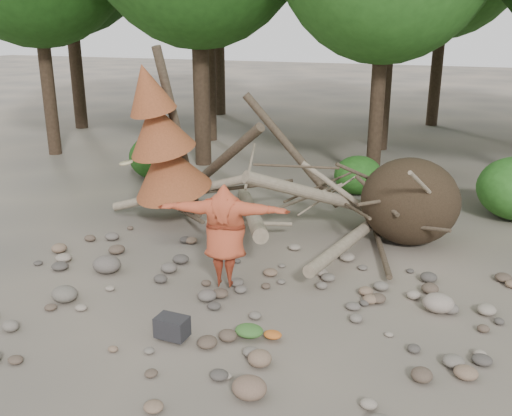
% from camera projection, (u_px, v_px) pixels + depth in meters
% --- Properties ---
extents(ground, '(120.00, 120.00, 0.00)m').
position_uv_depth(ground, '(229.00, 308.00, 10.12)').
color(ground, '#514C44').
rests_on(ground, ground).
extents(deadfall_pile, '(8.55, 5.24, 3.30)m').
position_uv_depth(deadfall_pile, '(383.00, 201.00, 12.92)').
color(deadfall_pile, '#332619').
rests_on(deadfall_pile, ground).
extents(dead_conifer, '(2.06, 2.16, 4.35)m').
position_uv_depth(dead_conifer, '(162.00, 142.00, 13.49)').
color(dead_conifer, '#4C3F30').
rests_on(dead_conifer, ground).
extents(bush_left, '(1.80, 1.80, 1.44)m').
position_uv_depth(bush_left, '(158.00, 157.00, 18.12)').
color(bush_left, '#1D4D14').
rests_on(bush_left, ground).
extents(bush_mid, '(1.40, 1.40, 1.12)m').
position_uv_depth(bush_mid, '(358.00, 175.00, 16.62)').
color(bush_mid, '#27611C').
rests_on(bush_mid, ground).
extents(frisbee_thrower, '(3.28, 1.15, 2.30)m').
position_uv_depth(frisbee_thrower, '(225.00, 235.00, 10.54)').
color(frisbee_thrower, '#AE4327').
rests_on(frisbee_thrower, ground).
extents(backpack, '(0.52, 0.36, 0.34)m').
position_uv_depth(backpack, '(172.00, 330.00, 9.07)').
color(backpack, black).
rests_on(backpack, ground).
extents(cloth_green, '(0.47, 0.39, 0.17)m').
position_uv_depth(cloth_green, '(249.00, 333.00, 9.13)').
color(cloth_green, '#335F26').
rests_on(cloth_green, ground).
extents(cloth_orange, '(0.30, 0.24, 0.11)m').
position_uv_depth(cloth_orange, '(273.00, 337.00, 9.08)').
color(cloth_orange, '#B0561E').
rests_on(cloth_orange, ground).
extents(boulder_front_left, '(0.48, 0.43, 0.29)m').
position_uv_depth(boulder_front_left, '(65.00, 294.00, 10.32)').
color(boulder_front_left, '#635D53').
rests_on(boulder_front_left, ground).
extents(boulder_front_right, '(0.49, 0.44, 0.29)m').
position_uv_depth(boulder_front_right, '(249.00, 388.00, 7.68)').
color(boulder_front_right, brown).
rests_on(boulder_front_right, ground).
extents(boulder_mid_right, '(0.54, 0.49, 0.33)m').
position_uv_depth(boulder_mid_right, '(438.00, 303.00, 9.95)').
color(boulder_mid_right, gray).
rests_on(boulder_mid_right, ground).
extents(boulder_mid_left, '(0.58, 0.52, 0.35)m').
position_uv_depth(boulder_mid_left, '(107.00, 264.00, 11.49)').
color(boulder_mid_left, '#5E564F').
rests_on(boulder_mid_left, ground).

